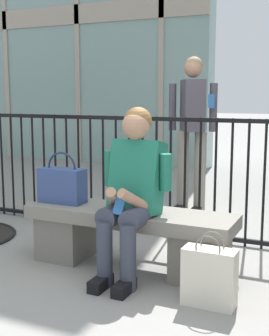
% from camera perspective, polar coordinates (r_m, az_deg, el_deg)
% --- Properties ---
extents(ground_plane, '(60.00, 60.00, 0.00)m').
position_cam_1_polar(ground_plane, '(3.62, -0.68, -12.03)').
color(ground_plane, gray).
extents(stone_bench, '(1.60, 0.44, 0.45)m').
position_cam_1_polar(stone_bench, '(3.53, -0.69, -7.92)').
color(stone_bench, gray).
rests_on(stone_bench, ground).
extents(seated_person_with_phone, '(0.52, 0.66, 1.21)m').
position_cam_1_polar(seated_person_with_phone, '(3.29, -0.32, -2.37)').
color(seated_person_with_phone, '#383D4C').
rests_on(seated_person_with_phone, ground).
extents(handbag_on_bench, '(0.37, 0.16, 0.41)m').
position_cam_1_polar(handbag_on_bench, '(3.73, -8.83, -2.01)').
color(handbag_on_bench, '#33477F').
rests_on(handbag_on_bench, stone_bench).
extents(shopping_bag, '(0.33, 0.15, 0.46)m').
position_cam_1_polar(shopping_bag, '(2.99, 9.12, -12.95)').
color(shopping_bag, beige).
rests_on(shopping_bag, ground).
extents(bystander_at_railing, '(0.55, 0.44, 1.71)m').
position_cam_1_polar(bystander_at_railing, '(5.23, 7.07, 5.63)').
color(bystander_at_railing, gray).
rests_on(bystander_at_railing, ground).
extents(plaza_railing, '(10.02, 0.04, 1.10)m').
position_cam_1_polar(plaza_railing, '(4.25, 4.40, -1.12)').
color(plaza_railing, black).
rests_on(plaza_railing, ground).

